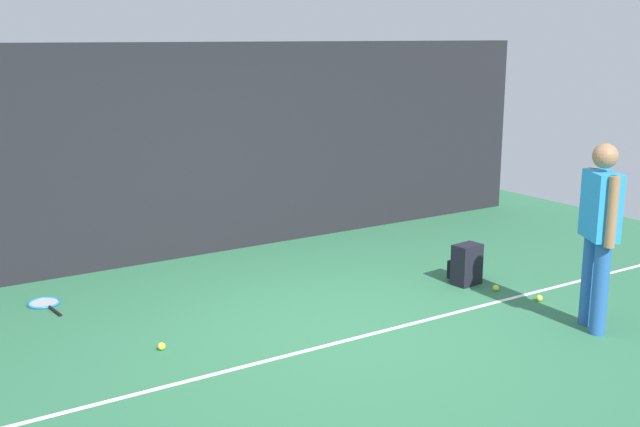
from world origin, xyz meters
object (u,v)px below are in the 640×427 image
(tennis_racket, at_px, (45,304))
(tennis_ball_near_player, at_px, (496,288))
(backpack, at_px, (466,265))
(tennis_ball_by_fence, at_px, (539,298))
(tennis_ball_mid_court, at_px, (162,346))
(tennis_player, at_px, (599,226))

(tennis_racket, relative_size, tennis_ball_near_player, 9.49)
(backpack, distance_m, tennis_ball_near_player, 0.41)
(tennis_ball_by_fence, height_order, tennis_ball_mid_court, same)
(tennis_racket, xyz_separation_m, tennis_ball_mid_court, (0.54, -1.70, 0.02))
(tennis_player, height_order, tennis_ball_near_player, tennis_player)
(backpack, height_order, tennis_ball_by_fence, backpack)
(tennis_ball_near_player, height_order, tennis_ball_mid_court, same)
(tennis_player, xyz_separation_m, tennis_ball_mid_court, (-3.47, 1.67, -0.93))
(tennis_player, bearing_deg, tennis_ball_by_fence, -164.44)
(tennis_racket, distance_m, backpack, 4.35)
(tennis_ball_near_player, xyz_separation_m, tennis_ball_by_fence, (0.13, -0.47, 0.00))
(tennis_player, height_order, tennis_ball_mid_court, tennis_player)
(tennis_player, xyz_separation_m, tennis_ball_by_fence, (0.18, 0.77, -0.93))
(backpack, relative_size, tennis_ball_mid_court, 6.67)
(backpack, relative_size, tennis_ball_near_player, 6.67)
(tennis_racket, relative_size, backpack, 1.42)
(tennis_player, height_order, tennis_ball_by_fence, tennis_player)
(tennis_ball_near_player, height_order, tennis_ball_by_fence, same)
(tennis_ball_near_player, xyz_separation_m, tennis_ball_mid_court, (-3.52, 0.43, 0.00))
(backpack, bearing_deg, tennis_ball_near_player, 99.73)
(tennis_ball_near_player, bearing_deg, tennis_player, -92.35)
(tennis_ball_by_fence, distance_m, tennis_ball_mid_court, 3.76)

